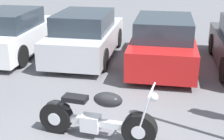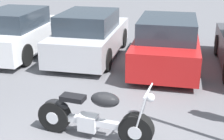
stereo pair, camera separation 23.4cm
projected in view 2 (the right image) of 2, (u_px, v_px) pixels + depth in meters
name	position (u px, v px, depth m)	size (l,w,h in m)	color
motorcycle	(92.00, 117.00, 5.60)	(2.20, 0.71, 1.09)	black
parked_car_white	(19.00, 33.00, 10.49)	(1.86, 4.15, 1.49)	white
parked_car_silver	(90.00, 36.00, 10.08)	(1.86, 4.15, 1.49)	#BCBCC1
parked_car_red	(167.00, 43.00, 9.21)	(1.86, 4.15, 1.49)	red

